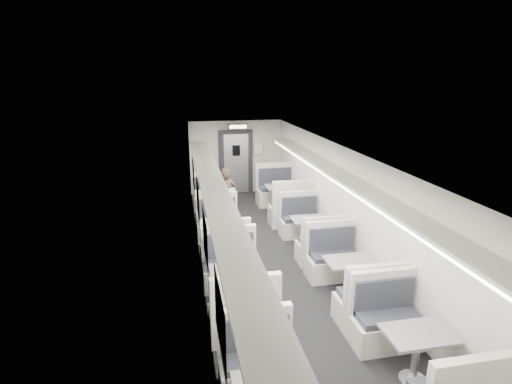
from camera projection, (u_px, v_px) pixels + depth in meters
name	position (u px, v px, depth m)	size (l,w,h in m)	color
room	(281.00, 219.00, 7.51)	(3.24, 12.24, 2.64)	black
booth_left_a	(213.00, 205.00, 10.97)	(0.99, 2.01, 1.08)	beige
booth_left_b	(221.00, 235.00, 8.91)	(1.00, 2.04, 1.09)	beige
booth_left_c	(236.00, 288.00, 6.69)	(1.03, 2.09, 1.12)	beige
booth_right_a	(283.00, 200.00, 11.29)	(1.16, 2.34, 1.25)	beige
booth_right_b	(310.00, 233.00, 9.08)	(0.99, 2.02, 1.08)	beige
booth_right_c	(349.00, 278.00, 7.02)	(1.02, 2.06, 1.10)	beige
booth_right_d	(416.00, 356.00, 5.08)	(1.02, 2.06, 1.10)	beige
passenger	(227.00, 197.00, 10.44)	(0.55, 0.36, 1.50)	black
window_a	(193.00, 173.00, 10.39)	(0.02, 1.18, 0.84)	black
window_b	(198.00, 198.00, 8.32)	(0.02, 1.18, 0.84)	black
window_c	(205.00, 238.00, 6.25)	(0.02, 1.18, 0.84)	black
window_d	(220.00, 319.00, 4.18)	(0.02, 1.18, 0.84)	black
luggage_rack_left	(216.00, 191.00, 6.79)	(0.46, 10.40, 0.09)	beige
luggage_rack_right	(352.00, 183.00, 7.25)	(0.46, 10.40, 0.09)	beige
vestibule_door	(236.00, 163.00, 13.14)	(1.10, 0.13, 2.10)	black
exit_sign	(238.00, 127.00, 12.33)	(0.62, 0.12, 0.16)	black
wall_notice	(259.00, 148.00, 13.13)	(0.32, 0.02, 0.40)	silver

